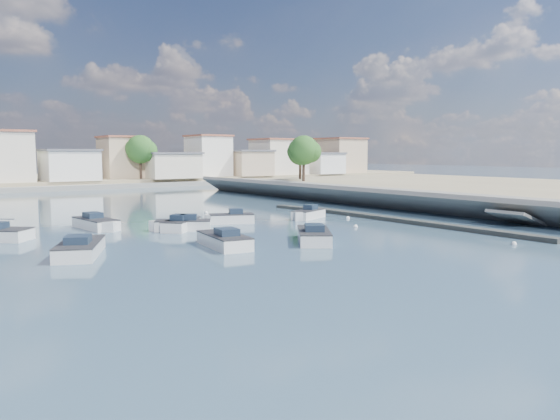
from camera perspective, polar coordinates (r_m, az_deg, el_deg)
name	(u,v)px	position (r m, az deg, el deg)	size (l,w,h in m)	color
ground	(183,202)	(68.23, -10.08, 0.78)	(400.00, 400.00, 0.00)	#324964
seawall_walkway	(463,203)	(59.11, 18.59, 0.65)	(5.00, 90.00, 1.80)	slate
breakwater	(387,219)	(50.05, 11.08, -0.89)	(2.00, 31.02, 0.35)	black
far_shore_land	(69,180)	(117.16, -21.19, 2.94)	(160.00, 40.00, 1.40)	gray
far_shore_quay	(103,187)	(97.02, -18.05, 2.33)	(160.00, 2.50, 0.80)	slate
far_town	(149,159)	(106.08, -13.57, 5.19)	(113.01, 12.80, 8.35)	beige
shore_trees	(155,152)	(97.03, -12.92, 5.91)	(74.56, 38.32, 7.92)	#38281E
motorboat_a	(222,241)	(35.74, -6.03, -3.19)	(2.77, 5.81, 1.48)	silver
motorboat_b	(183,225)	(44.06, -10.15, -1.52)	(4.35, 4.20, 1.48)	silver
motorboat_c	(180,226)	(43.44, -10.40, -1.63)	(4.55, 3.58, 1.48)	silver
motorboat_d	(307,215)	(50.38, 2.88, -0.51)	(4.30, 2.95, 1.48)	silver
motorboat_e	(81,248)	(34.75, -20.08, -3.78)	(4.34, 6.06, 1.48)	silver
motorboat_f	(229,219)	(47.22, -5.33, -0.96)	(4.19, 2.88, 1.48)	silver
motorboat_g	(97,224)	(46.08, -18.57, -1.41)	(2.49, 5.71, 1.48)	silver
motorboat_h	(314,236)	(37.64, 3.53, -2.70)	(4.71, 5.44, 1.48)	silver
mooring_buoys	(363,222)	(48.11, 8.64, -1.27)	(12.54, 30.95, 0.35)	white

